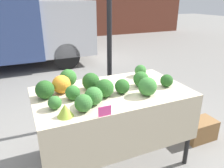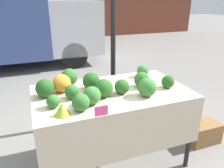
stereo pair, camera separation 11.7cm
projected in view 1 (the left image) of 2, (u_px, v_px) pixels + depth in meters
The scene contains 21 objects.
ground_plane at pixel (112, 159), 2.65m from camera, with size 40.00×40.00×0.00m, color gray.
tent_pole at pixel (109, 32), 3.02m from camera, with size 0.07×0.07×2.75m.
market_table at pixel (115, 103), 2.30m from camera, with size 1.63×0.94×0.90m.
orange_cauliflower at pixel (61, 84), 2.24m from camera, with size 0.19×0.19×0.19m.
romanesco_head at pixel (65, 110), 1.80m from camera, with size 0.14×0.14×0.11m.
broccoli_head_0 at pixel (94, 96), 2.00m from camera, with size 0.17×0.17×0.17m.
broccoli_head_1 at pixel (73, 93), 2.10m from camera, with size 0.14×0.14×0.14m.
broccoli_head_2 at pixel (141, 79), 2.41m from camera, with size 0.17×0.17×0.17m.
broccoli_head_3 at pixel (55, 103), 1.92m from camera, with size 0.12×0.12×0.12m.
broccoli_head_4 at pixel (83, 103), 1.88m from camera, with size 0.16×0.16×0.16m.
broccoli_head_5 at pixel (105, 84), 2.34m from camera, with size 0.12×0.12×0.12m.
broccoli_head_6 at pixel (147, 86), 2.19m from camera, with size 0.19×0.19×0.19m.
broccoli_head_7 at pixel (122, 86), 2.24m from camera, with size 0.15×0.15×0.15m.
broccoli_head_8 at pixel (105, 88), 2.15m from camera, with size 0.18×0.18×0.18m.
broccoli_head_9 at pixel (45, 90), 2.12m from camera, with size 0.18×0.18×0.18m.
broccoli_head_10 at pixel (91, 81), 2.32m from camera, with size 0.19×0.19×0.19m.
broccoli_head_11 at pixel (140, 71), 2.74m from camera, with size 0.14×0.14×0.14m.
broccoli_head_12 at pixel (68, 78), 2.43m from camera, with size 0.19×0.19×0.19m.
broccoli_head_13 at pixel (167, 81), 2.41m from camera, with size 0.14×0.14×0.14m.
price_sign at pixel (105, 111), 1.81m from camera, with size 0.12×0.01×0.09m.
produce_crate at pixel (200, 130), 2.98m from camera, with size 0.43×0.27×0.28m.
Camera 1 is at (-0.86, -1.95, 1.82)m, focal length 35.00 mm.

